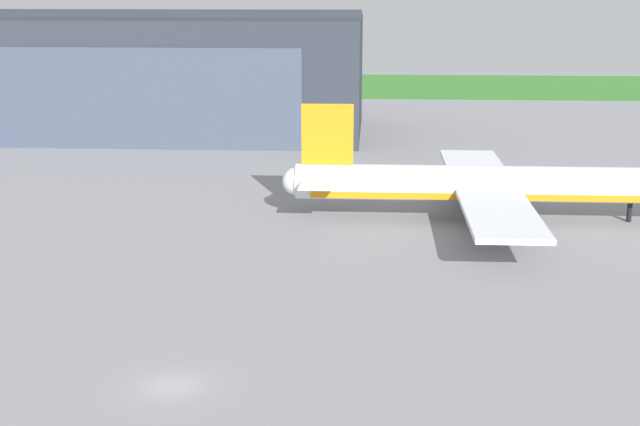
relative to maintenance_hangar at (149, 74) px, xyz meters
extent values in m
plane|color=gray|center=(26.99, -103.37, -10.40)|extent=(440.00, 440.00, 0.00)
cube|color=#387E2E|center=(26.99, 76.39, -10.36)|extent=(440.00, 56.00, 0.08)
cube|color=#2D333D|center=(0.00, 0.09, -0.14)|extent=(76.17, 34.37, 20.53)
cube|color=#424C60|center=(0.00, -17.25, -2.19)|extent=(57.89, 0.30, 16.42)
cube|color=#2D333D|center=(0.00, 0.09, 10.73)|extent=(76.17, 8.25, 1.20)
cylinder|color=silver|center=(54.26, -58.44, -6.15)|extent=(45.45, 4.22, 4.08)
sphere|color=silver|center=(31.54, -58.50, -6.15)|extent=(3.18, 3.18, 3.18)
cube|color=orange|center=(54.26, -58.44, -7.27)|extent=(41.82, 4.25, 0.71)
cube|color=orange|center=(35.17, -58.49, -0.64)|extent=(5.91, 0.42, 6.94)
cube|color=silver|center=(34.27, -61.55, -5.74)|extent=(4.11, 5.72, 0.28)
cube|color=silver|center=(34.25, -55.44, -5.74)|extent=(4.11, 5.72, 0.28)
cube|color=silver|center=(53.38, -69.90, -6.66)|extent=(7.33, 20.69, 0.56)
cube|color=silver|center=(53.31, -46.98, -6.66)|extent=(7.33, 20.69, 0.56)
cylinder|color=gray|center=(54.18, -68.24, -8.08)|extent=(3.88, 2.26, 2.24)
cylinder|color=gray|center=(54.12, -48.63, -8.08)|extent=(3.88, 2.26, 2.24)
cylinder|color=black|center=(69.71, -58.39, -9.29)|extent=(0.56, 0.56, 2.22)
cylinder|color=black|center=(52.44, -60.58, -9.29)|extent=(0.56, 0.56, 2.22)
cylinder|color=black|center=(52.43, -56.30, -9.29)|extent=(0.56, 0.56, 2.22)
camera|label=1|loc=(40.28, -157.43, 16.16)|focal=49.44mm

